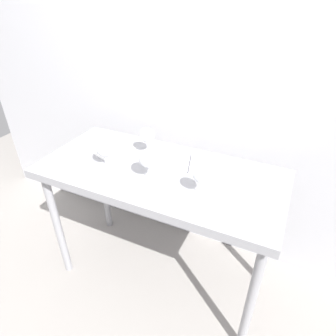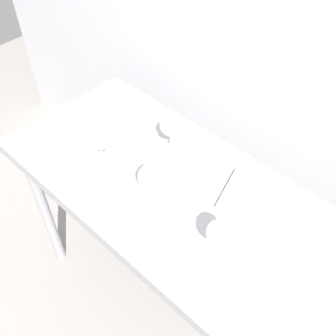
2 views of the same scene
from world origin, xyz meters
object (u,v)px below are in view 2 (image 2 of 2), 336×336
object	(u,v)px
wine_glass_far_left	(171,126)
wine_glass_near_right	(219,234)
open_notebook	(225,188)
tasting_sheet_upper	(124,130)
tasting_sheet_lower	(297,229)
wine_glass_near_left	(100,138)
wine_glass_near_center	(152,178)

from	to	relation	value
wine_glass_far_left	wine_glass_near_right	bearing A→B (deg)	-29.95
wine_glass_far_left	open_notebook	distance (m)	0.31
tasting_sheet_upper	tasting_sheet_lower	xyz separation A→B (m)	(0.80, 0.06, 0.00)
wine_glass_near_left	open_notebook	xyz separation A→B (m)	(0.44, 0.21, -0.11)
wine_glass_far_left	wine_glass_near_right	world-z (taller)	wine_glass_far_left
open_notebook	tasting_sheet_lower	world-z (taller)	open_notebook
tasting_sheet_lower	wine_glass_far_left	bearing A→B (deg)	-143.75
wine_glass_near_center	wine_glass_near_right	xyz separation A→B (m)	(0.30, -0.01, -0.01)
wine_glass_near_center	wine_glass_far_left	world-z (taller)	wine_glass_near_center
open_notebook	tasting_sheet_upper	world-z (taller)	open_notebook
wine_glass_near_right	open_notebook	bearing A→B (deg)	122.30
tasting_sheet_upper	wine_glass_near_left	bearing A→B (deg)	-49.49
tasting_sheet_upper	wine_glass_near_center	bearing A→B (deg)	-8.88
wine_glass_near_left	tasting_sheet_lower	size ratio (longest dim) A/B	0.68
tasting_sheet_upper	wine_glass_near_right	bearing A→B (deg)	1.88
wine_glass_near_center	tasting_sheet_upper	bearing A→B (deg)	152.33
wine_glass_near_right	open_notebook	world-z (taller)	wine_glass_near_right
wine_glass_near_right	tasting_sheet_upper	world-z (taller)	wine_glass_near_right
wine_glass_near_left	tasting_sheet_lower	distance (m)	0.77
wine_glass_near_center	wine_glass_near_right	world-z (taller)	wine_glass_near_center
wine_glass_near_center	tasting_sheet_upper	xyz separation A→B (m)	(-0.36, 0.19, -0.12)
wine_glass_near_right	tasting_sheet_upper	xyz separation A→B (m)	(-0.66, 0.20, -0.11)
wine_glass_far_left	tasting_sheet_upper	distance (m)	0.26
wine_glass_near_right	open_notebook	size ratio (longest dim) A/B	0.45
tasting_sheet_upper	open_notebook	bearing A→B (deg)	23.01
tasting_sheet_lower	wine_glass_near_center	bearing A→B (deg)	-115.36
open_notebook	wine_glass_near_left	bearing A→B (deg)	-170.44
wine_glass_near_center	open_notebook	xyz separation A→B (m)	(0.15, 0.22, -0.12)
wine_glass_far_left	tasting_sheet_lower	bearing A→B (deg)	1.05
wine_glass_near_left	tasting_sheet_upper	bearing A→B (deg)	111.72
tasting_sheet_lower	wine_glass_near_right	bearing A→B (deg)	-83.09
wine_glass_near_right	tasting_sheet_upper	distance (m)	0.69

